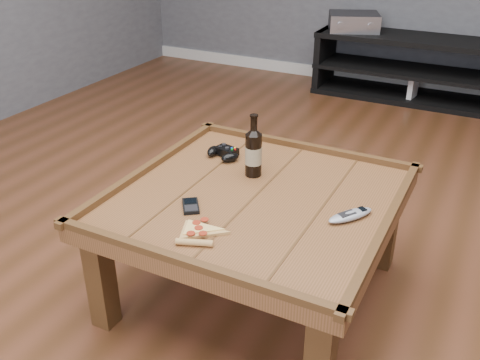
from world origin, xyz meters
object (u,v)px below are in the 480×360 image
at_px(media_console, 405,68).
at_px(pizza_slice, 198,232).
at_px(beer_bottle, 253,151).
at_px(smartphone, 191,206).
at_px(coffee_table, 256,209).
at_px(remote_control, 350,215).
at_px(av_receiver, 354,22).
at_px(game_controller, 224,153).
at_px(game_console, 412,91).

bearing_deg(media_console, pizza_slice, -91.07).
xyz_separation_m(media_console, beer_bottle, (-0.08, -2.60, 0.31)).
height_order(pizza_slice, smartphone, pizza_slice).
height_order(coffee_table, remote_control, remote_control).
bearing_deg(av_receiver, remote_control, -95.21).
height_order(beer_bottle, pizza_slice, beer_bottle).
xyz_separation_m(game_controller, smartphone, (0.10, -0.43, -0.01)).
distance_m(pizza_slice, av_receiver, 3.09).
bearing_deg(av_receiver, game_console, -29.18).
relative_size(media_console, game_console, 7.10).
bearing_deg(game_controller, remote_control, -7.12).
xyz_separation_m(beer_bottle, game_controller, (-0.19, 0.09, -0.08)).
height_order(av_receiver, game_console, av_receiver).
relative_size(coffee_table, av_receiver, 2.16).
relative_size(coffee_table, beer_bottle, 4.03).
relative_size(beer_bottle, pizza_slice, 1.03).
height_order(pizza_slice, game_console, pizza_slice).
height_order(remote_control, av_receiver, av_receiver).
distance_m(coffee_table, beer_bottle, 0.24).
bearing_deg(av_receiver, smartphone, -106.20).
bearing_deg(pizza_slice, media_console, 67.95).
height_order(coffee_table, av_receiver, av_receiver).
xyz_separation_m(media_console, remote_control, (0.36, -2.75, 0.22)).
xyz_separation_m(coffee_table, beer_bottle, (-0.08, 0.15, 0.16)).
distance_m(game_controller, game_console, 2.49).
bearing_deg(beer_bottle, game_controller, 153.84).
bearing_deg(remote_control, pizza_slice, -107.79).
height_order(media_console, remote_control, media_console).
bearing_deg(media_console, av_receiver, -179.40).
bearing_deg(remote_control, coffee_table, -144.93).
distance_m(beer_bottle, pizza_slice, 0.48).
distance_m(smartphone, remote_control, 0.56).
bearing_deg(beer_bottle, coffee_table, -60.89).
xyz_separation_m(coffee_table, pizza_slice, (-0.06, -0.32, 0.07)).
bearing_deg(coffee_table, beer_bottle, 119.11).
xyz_separation_m(beer_bottle, av_receiver, (-0.36, 2.60, 0.01)).
distance_m(coffee_table, game_controller, 0.37).
distance_m(smartphone, av_receiver, 2.95).
distance_m(coffee_table, game_console, 2.69).
bearing_deg(coffee_table, av_receiver, 99.27).
relative_size(beer_bottle, remote_control, 1.40).
bearing_deg(av_receiver, game_controller, -107.54).
distance_m(media_console, game_console, 0.20).
relative_size(coffee_table, pizza_slice, 4.16).
bearing_deg(beer_bottle, remote_control, -18.27).
relative_size(media_console, av_receiver, 2.94).
bearing_deg(coffee_table, game_console, 87.91).
xyz_separation_m(game_controller, remote_control, (0.63, -0.24, -0.01)).
distance_m(media_console, smartphone, 2.95).
height_order(smartphone, remote_control, remote_control).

